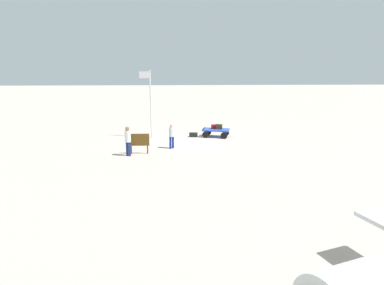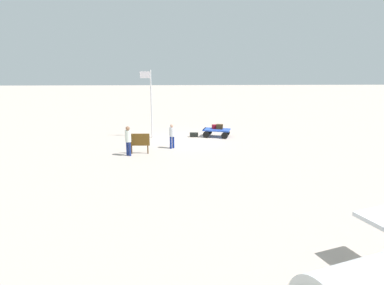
{
  "view_description": "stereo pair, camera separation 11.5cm",
  "coord_description": "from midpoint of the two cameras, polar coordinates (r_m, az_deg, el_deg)",
  "views": [
    {
      "loc": [
        0.68,
        23.26,
        5.4
      ],
      "look_at": [
        -0.03,
        6.0,
        1.21
      ],
      "focal_mm": 30.71,
      "sensor_mm": 36.0,
      "label": 1
    },
    {
      "loc": [
        0.56,
        23.26,
        5.4
      ],
      "look_at": [
        -0.03,
        6.0,
        1.21
      ],
      "focal_mm": 30.71,
      "sensor_mm": 36.0,
      "label": 2
    }
  ],
  "objects": [
    {
      "name": "suitcase_dark",
      "position": [
        24.6,
        0.11,
        1.35
      ],
      "size": [
        0.65,
        0.32,
        0.33
      ],
      "color": "black",
      "rests_on": "ground"
    },
    {
      "name": "worker_lead",
      "position": [
        21.18,
        -3.73,
        1.42
      ],
      "size": [
        0.49,
        0.49,
        1.59
      ],
      "color": "navy",
      "rests_on": "ground"
    },
    {
      "name": "suitcase_maroon",
      "position": [
        24.8,
        4.01,
        2.77
      ],
      "size": [
        0.66,
        0.44,
        0.3
      ],
      "color": "maroon",
      "rests_on": "luggage_cart"
    },
    {
      "name": "signboard",
      "position": [
        20.15,
        -9.33,
        0.29
      ],
      "size": [
        1.23,
        0.09,
        1.25
      ],
      "color": "#4C3319",
      "rests_on": "ground"
    },
    {
      "name": "suitcase_navy",
      "position": [
        24.62,
        4.58,
        2.76
      ],
      "size": [
        0.54,
        0.42,
        0.36
      ],
      "color": "#3F2C15",
      "rests_on": "luggage_cart"
    },
    {
      "name": "worker_trailing",
      "position": [
        19.77,
        -11.25,
        0.68
      ],
      "size": [
        0.49,
        0.49,
        1.78
      ],
      "color": "navy",
      "rests_on": "ground"
    },
    {
      "name": "ground_plane",
      "position": [
        23.89,
        -0.81,
        0.57
      ],
      "size": [
        120.0,
        120.0,
        0.0
      ],
      "primitive_type": "plane",
      "color": "#BAA89C"
    },
    {
      "name": "flagpole",
      "position": [
        24.18,
        -7.51,
        7.41
      ],
      "size": [
        0.81,
        0.16,
        4.93
      ],
      "color": "silver",
      "rests_on": "ground"
    },
    {
      "name": "luggage_cart",
      "position": [
        24.65,
        3.99,
        1.99
      ],
      "size": [
        2.18,
        1.67,
        0.59
      ],
      "color": "blue",
      "rests_on": "ground"
    }
  ]
}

